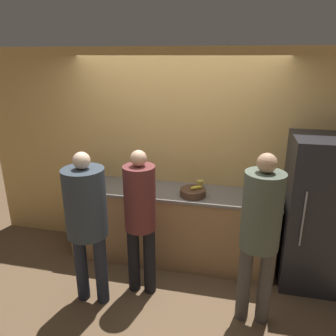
% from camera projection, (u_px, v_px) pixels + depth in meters
% --- Properties ---
extents(ground_plane, '(14.00, 14.00, 0.00)m').
position_uv_depth(ground_plane, '(165.00, 273.00, 3.96)').
color(ground_plane, brown).
extents(wall_back, '(5.20, 0.06, 2.60)m').
position_uv_depth(wall_back, '(177.00, 155.00, 4.14)').
color(wall_back, '#E0B266').
rests_on(wall_back, ground_plane).
extents(counter, '(2.54, 0.63, 0.95)m').
position_uv_depth(counter, '(172.00, 224.00, 4.13)').
color(counter, '#9E754C').
rests_on(counter, ground_plane).
extents(refrigerator, '(0.69, 0.73, 1.72)m').
position_uv_depth(refrigerator, '(317.00, 213.00, 3.60)').
color(refrigerator, '#232328').
rests_on(refrigerator, ground_plane).
extents(person_left, '(0.41, 0.41, 1.66)m').
position_uv_depth(person_left, '(86.00, 214.00, 3.22)').
color(person_left, '#232838').
rests_on(person_left, ground_plane).
extents(person_center, '(0.33, 0.33, 1.63)m').
position_uv_depth(person_center, '(140.00, 213.00, 3.38)').
color(person_center, black).
rests_on(person_center, ground_plane).
extents(person_right, '(0.36, 0.36, 1.73)m').
position_uv_depth(person_right, '(260.00, 227.00, 2.95)').
color(person_right, '#4C4742').
rests_on(person_right, ground_plane).
extents(fruit_bowl, '(0.30, 0.30, 0.13)m').
position_uv_depth(fruit_bowl, '(193.00, 192.00, 3.79)').
color(fruit_bowl, '#4C3323').
rests_on(fruit_bowl, counter).
extents(utensil_crock, '(0.11, 0.11, 0.24)m').
position_uv_depth(utensil_crock, '(139.00, 180.00, 4.08)').
color(utensil_crock, '#3D424C').
rests_on(utensil_crock, counter).
extents(bottle_dark, '(0.08, 0.08, 0.24)m').
position_uv_depth(bottle_dark, '(95.00, 174.00, 4.23)').
color(bottle_dark, '#333338').
rests_on(bottle_dark, counter).
extents(bottle_clear, '(0.06, 0.06, 0.22)m').
position_uv_depth(bottle_clear, '(145.00, 176.00, 4.18)').
color(bottle_clear, silver).
rests_on(bottle_clear, counter).
extents(bottle_green, '(0.07, 0.07, 0.22)m').
position_uv_depth(bottle_green, '(141.00, 182.00, 3.97)').
color(bottle_green, '#236033').
rests_on(bottle_green, counter).
extents(cup_blue, '(0.08, 0.08, 0.09)m').
position_uv_depth(cup_blue, '(87.00, 186.00, 3.98)').
color(cup_blue, '#335184').
rests_on(cup_blue, counter).
extents(cup_yellow, '(0.08, 0.08, 0.10)m').
position_uv_depth(cup_yellow, '(200.00, 184.00, 4.01)').
color(cup_yellow, gold).
rests_on(cup_yellow, counter).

